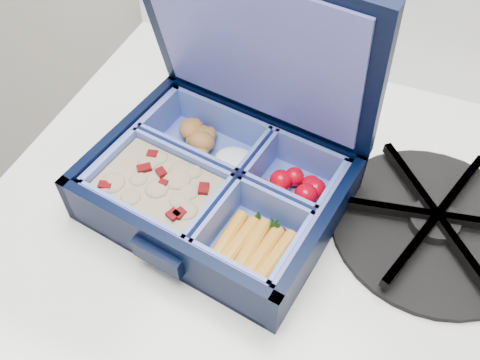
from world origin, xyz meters
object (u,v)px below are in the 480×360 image
at_px(burner_grate, 435,220).
at_px(stove, 266,357).
at_px(fork, 264,126).
at_px(bento_box, 217,186).

bearing_deg(burner_grate, stove, -169.74).
distance_m(stove, fork, 0.46).
bearing_deg(stove, bento_box, -158.37).
height_order(stove, bento_box, bento_box).
distance_m(burner_grate, fork, 0.22).
relative_size(stove, bento_box, 3.70).
height_order(stove, fork, fork).
xyz_separation_m(burner_grate, fork, (-0.20, 0.07, -0.01)).
relative_size(burner_grate, fork, 1.18).
bearing_deg(burner_grate, bento_box, -166.24).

